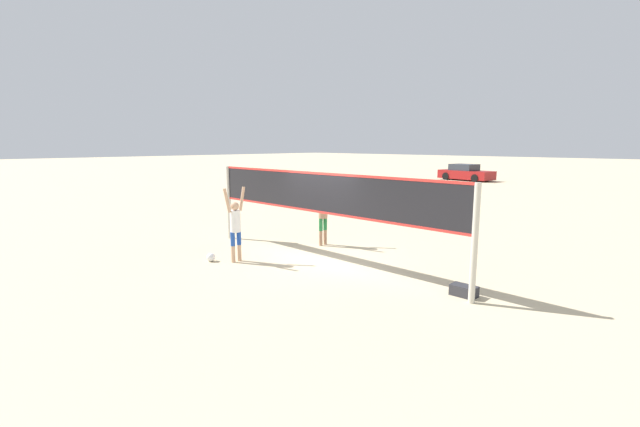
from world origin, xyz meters
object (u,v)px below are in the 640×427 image
Objects in this scene: volleyball_net at (320,200)px; player_spiker at (235,223)px; player_blocker at (323,210)px; volleyball at (211,257)px; parked_car_near at (466,173)px; gear_bag at (464,291)px.

volleyball_net is 4.27× the size of player_spiker.
player_blocker is 9.09× the size of volleyball.
parked_car_near is at bearing 108.46° from volleyball_net.
player_spiker is at bearing -6.65° from player_blocker.
player_spiker is 0.95× the size of player_blocker.
player_spiker is at bearing 43.46° from volleyball.
volleyball is at bearing -68.97° from parked_car_near.
player_blocker is at bearing 167.02° from gear_bag.
volleyball is at bearing 133.46° from player_spiker.
player_spiker reaches higher than gear_bag.
volleyball_net is 3.37m from volleyball.
volleyball is at bearing -137.25° from volleyball_net.
volleyball is 0.44× the size of gear_bag.
player_blocker reaches higher than parked_car_near.
volleyball_net reaches higher than volleyball.
parked_car_near is (-9.21, 27.60, -1.07)m from volleyball_net.
volleyball_net is 4.28m from gear_bag.
volleyball_net is at bearing -63.87° from parked_car_near.
volleyball_net is 4.07× the size of player_blocker.
parked_car_near reaches higher than volleyball.
volleyball_net is 2.07m from player_blocker.
player_spiker is 6.00m from gear_bag.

